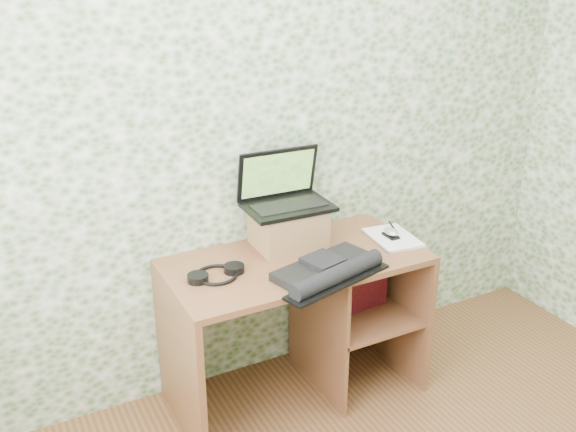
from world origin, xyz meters
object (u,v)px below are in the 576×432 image
desk (307,303)px  riser (288,227)px  laptop (284,193)px  keyboard (329,270)px  notepad (393,238)px

desk → riser: size_ratio=3.80×
laptop → riser: bearing=-88.3°
keyboard → notepad: (0.47, 0.19, -0.02)m
notepad → keyboard: bearing=-152.1°
desk → riser: 0.38m
riser → laptop: 0.16m
riser → notepad: 0.53m
riser → laptop: (0.00, 0.04, 0.16)m
desk → laptop: size_ratio=2.94×
laptop → notepad: size_ratio=1.43×
riser → laptop: bearing=90.0°
laptop → keyboard: (0.01, -0.40, -0.23)m
notepad → desk: bearing=179.1°
laptop → notepad: laptop is taller
riser → keyboard: riser is taller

